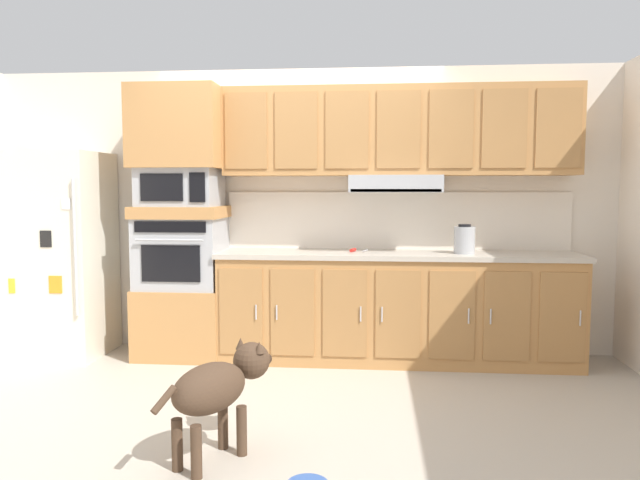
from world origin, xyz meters
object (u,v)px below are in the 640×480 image
refrigerator (60,254)px  built_in_oven (182,252)px  dog (220,385)px  screwdriver (354,250)px  microwave (181,187)px  electric_kettle (464,240)px

refrigerator → built_in_oven: bearing=3.6°
built_in_oven → dog: bearing=-66.7°
screwdriver → dog: size_ratio=0.20×
microwave → dog: bearing=-66.7°
refrigerator → dog: refrigerator is taller
screwdriver → dog: (-0.65, -1.94, -0.54)m
refrigerator → microwave: (1.06, 0.07, 0.58)m
built_in_oven → screwdriver: (1.48, 0.01, 0.03)m
refrigerator → microwave: bearing=3.6°
built_in_oven → dog: built_in_oven is taller
electric_kettle → dog: size_ratio=0.31×
screwdriver → electric_kettle: 0.91m
built_in_oven → microwave: size_ratio=1.09×
refrigerator → built_in_oven: size_ratio=2.51×
screwdriver → electric_kettle: bearing=-3.4°
refrigerator → dog: size_ratio=2.30×
built_in_oven → microwave: bearing=-0.8°
built_in_oven → dog: 2.16m
built_in_oven → screwdriver: size_ratio=4.51×
refrigerator → built_in_oven: refrigerator is taller
refrigerator → screwdriver: (2.55, 0.07, 0.05)m
screwdriver → dog: 2.11m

